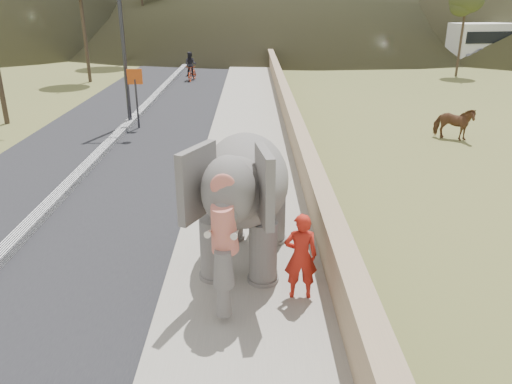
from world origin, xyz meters
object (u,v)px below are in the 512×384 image
(lamppost, at_px, (127,2))
(cow, at_px, (454,123))
(elephant_and_man, at_px, (246,197))
(motorcyclist, at_px, (192,70))

(lamppost, bearing_deg, cow, -11.39)
(elephant_and_man, height_order, motorcyclist, elephant_and_man)
(lamppost, relative_size, motorcyclist, 4.20)
(motorcyclist, bearing_deg, elephant_and_man, -81.11)
(cow, xyz_separation_m, elephant_and_man, (-7.68, -9.41, 0.83))
(motorcyclist, bearing_deg, lamppost, -94.73)
(motorcyclist, bearing_deg, cow, -51.61)
(lamppost, distance_m, motorcyclist, 12.66)
(cow, bearing_deg, motorcyclist, 67.63)
(lamppost, height_order, motorcyclist, lamppost)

